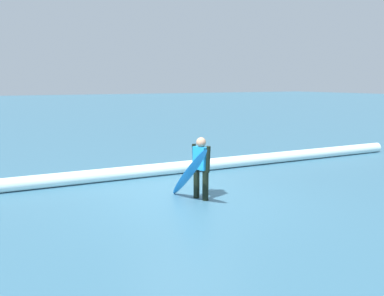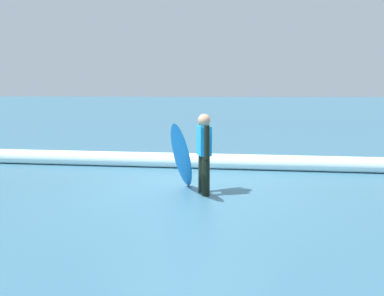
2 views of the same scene
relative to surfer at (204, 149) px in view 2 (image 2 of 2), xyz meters
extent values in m
plane|color=#366881|center=(0.28, -0.24, -0.80)|extent=(156.92, 156.92, 0.00)
cylinder|color=black|center=(-0.04, 0.13, -0.45)|extent=(0.14, 0.14, 0.70)
cylinder|color=black|center=(0.04, -0.13, -0.45)|extent=(0.14, 0.14, 0.70)
cube|color=#198CD8|center=(0.00, 0.00, 0.15)|extent=(0.29, 0.38, 0.51)
sphere|color=tan|center=(0.00, 0.00, 0.51)|extent=(0.22, 0.22, 0.22)
cylinder|color=black|center=(-0.06, 0.21, 0.15)|extent=(0.09, 0.13, 0.60)
cylinder|color=black|center=(0.06, -0.21, 0.15)|extent=(0.09, 0.13, 0.60)
ellipsoid|color=#268CE5|center=(0.38, 0.11, -0.14)|extent=(0.34, 1.63, 1.36)
ellipsoid|color=red|center=(0.38, 0.11, -0.13)|extent=(0.15, 1.31, 1.10)
cylinder|color=white|center=(2.22, -2.65, -0.62)|extent=(22.35, 1.62, 0.35)
camera|label=1|loc=(4.25, 7.35, 1.83)|focal=36.11mm
camera|label=2|loc=(-0.50, 7.85, 1.09)|focal=42.43mm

